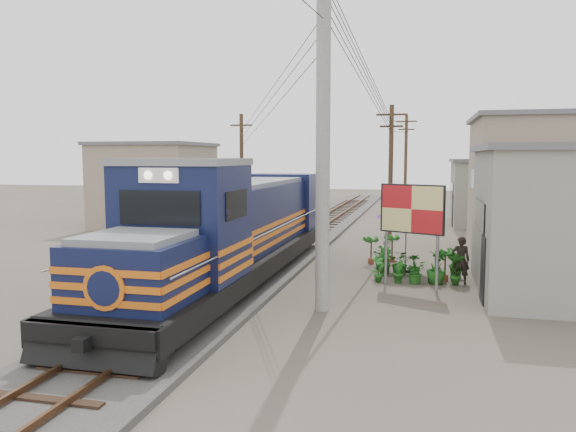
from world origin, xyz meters
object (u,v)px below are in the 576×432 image
(locomotive, at_px, (231,233))
(market_umbrella, at_px, (406,210))
(vendor, at_px, (461,260))
(billboard, at_px, (412,212))

(locomotive, bearing_deg, market_umbrella, 33.64)
(vendor, bearing_deg, market_umbrella, -43.12)
(market_umbrella, distance_m, vendor, 2.94)
(locomotive, relative_size, market_umbrella, 5.25)
(locomotive, bearing_deg, billboard, 10.23)
(billboard, height_order, vendor, billboard)
(billboard, bearing_deg, market_umbrella, 119.23)
(locomotive, xyz_separation_m, market_umbrella, (5.60, 3.73, 0.55))
(billboard, bearing_deg, vendor, 55.84)
(billboard, bearing_deg, locomotive, -145.94)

